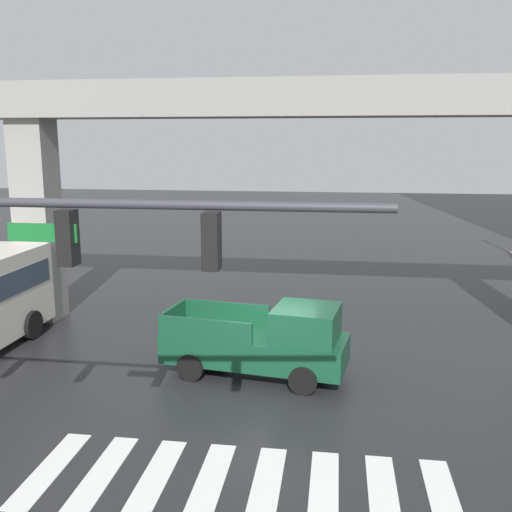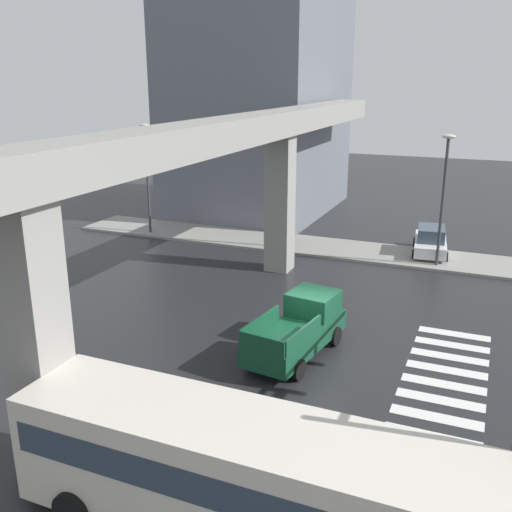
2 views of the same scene
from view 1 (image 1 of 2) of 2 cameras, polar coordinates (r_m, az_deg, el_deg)
The scene contains 4 objects.
ground_plane at distance 16.47m, azimuth 1.29°, elevation -11.97°, with size 120.00×120.00×0.00m, color #232326.
crosswalk_stripes at distance 11.98m, azimuth -1.81°, elevation -21.56°, with size 8.25×2.80×0.01m.
elevated_overpass at distance 19.55m, azimuth 2.96°, elevation 12.97°, with size 48.34×1.87×8.46m.
pickup_truck at distance 16.34m, azimuth 0.93°, elevation -8.45°, with size 5.32×2.64×2.08m.
Camera 1 is at (1.75, -15.03, 6.51)m, focal length 40.61 mm.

